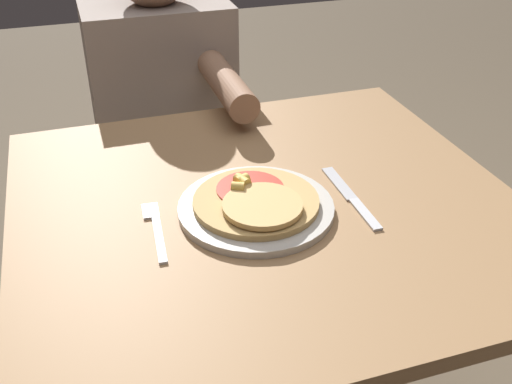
{
  "coord_description": "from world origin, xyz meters",
  "views": [
    {
      "loc": [
        -0.3,
        -0.87,
        1.35
      ],
      "look_at": [
        -0.03,
        -0.03,
        0.8
      ],
      "focal_mm": 42.0,
      "sensor_mm": 36.0,
      "label": 1
    }
  ],
  "objects_px": {
    "pizza": "(257,201)",
    "fork": "(156,227)",
    "knife": "(351,198)",
    "person_diner": "(166,112)",
    "dining_table": "(266,259)",
    "plate": "(256,208)"
  },
  "relations": [
    {
      "from": "plate",
      "to": "pizza",
      "type": "height_order",
      "value": "pizza"
    },
    {
      "from": "pizza",
      "to": "person_diner",
      "type": "xyz_separation_m",
      "value": [
        -0.04,
        0.7,
        -0.13
      ]
    },
    {
      "from": "plate",
      "to": "pizza",
      "type": "xyz_separation_m",
      "value": [
        -0.0,
        -0.0,
        0.02
      ]
    },
    {
      "from": "dining_table",
      "to": "knife",
      "type": "relative_size",
      "value": 4.12
    },
    {
      "from": "pizza",
      "to": "fork",
      "type": "relative_size",
      "value": 1.26
    },
    {
      "from": "dining_table",
      "to": "pizza",
      "type": "bearing_deg",
      "value": -133.45
    },
    {
      "from": "dining_table",
      "to": "pizza",
      "type": "height_order",
      "value": "pizza"
    },
    {
      "from": "plate",
      "to": "person_diner",
      "type": "distance_m",
      "value": 0.71
    },
    {
      "from": "plate",
      "to": "knife",
      "type": "xyz_separation_m",
      "value": [
        0.18,
        -0.02,
        -0.0
      ]
    },
    {
      "from": "pizza",
      "to": "plate",
      "type": "bearing_deg",
      "value": 83.45
    },
    {
      "from": "plate",
      "to": "fork",
      "type": "distance_m",
      "value": 0.18
    },
    {
      "from": "pizza",
      "to": "person_diner",
      "type": "distance_m",
      "value": 0.72
    },
    {
      "from": "person_diner",
      "to": "pizza",
      "type": "bearing_deg",
      "value": -86.79
    },
    {
      "from": "fork",
      "to": "knife",
      "type": "distance_m",
      "value": 0.36
    },
    {
      "from": "dining_table",
      "to": "knife",
      "type": "bearing_deg",
      "value": -15.55
    },
    {
      "from": "fork",
      "to": "plate",
      "type": "bearing_deg",
      "value": -0.59
    },
    {
      "from": "knife",
      "to": "fork",
      "type": "bearing_deg",
      "value": 177.18
    },
    {
      "from": "knife",
      "to": "person_diner",
      "type": "distance_m",
      "value": 0.75
    },
    {
      "from": "person_diner",
      "to": "dining_table",
      "type": "bearing_deg",
      "value": -84.17
    },
    {
      "from": "dining_table",
      "to": "fork",
      "type": "height_order",
      "value": "fork"
    },
    {
      "from": "person_diner",
      "to": "knife",
      "type": "bearing_deg",
      "value": -72.97
    },
    {
      "from": "dining_table",
      "to": "fork",
      "type": "xyz_separation_m",
      "value": [
        -0.21,
        -0.02,
        0.14
      ]
    }
  ]
}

